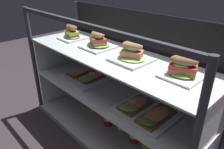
# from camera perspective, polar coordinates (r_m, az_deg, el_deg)

# --- Properties ---
(ground_plane) EXTENTS (6.00, 6.00, 0.02)m
(ground_plane) POSITION_cam_1_polar(r_m,az_deg,el_deg) (1.67, 0.00, -16.01)
(ground_plane) COLOR #352C31
(ground_plane) RESTS_ON ground
(case_base_deck) EXTENTS (1.39, 0.47, 0.04)m
(case_base_deck) POSITION_cam_1_polar(r_m,az_deg,el_deg) (1.65, 0.00, -15.18)
(case_base_deck) COLOR #B8B9BD
(case_base_deck) RESTS_ON ground
(case_frame) EXTENTS (1.39, 0.47, 0.88)m
(case_frame) POSITION_cam_1_polar(r_m,az_deg,el_deg) (1.49, 3.90, 0.91)
(case_frame) COLOR #333338
(case_frame) RESTS_ON ground
(riser_lower_tier) EXTENTS (1.33, 0.41, 0.31)m
(riser_lower_tier) POSITION_cam_1_polar(r_m,az_deg,el_deg) (1.54, 0.00, -10.21)
(riser_lower_tier) COLOR silver
(riser_lower_tier) RESTS_ON case_base_deck
(shelf_lower_glass) EXTENTS (1.34, 0.42, 0.01)m
(shelf_lower_glass) POSITION_cam_1_polar(r_m,az_deg,el_deg) (1.45, 0.00, -5.10)
(shelf_lower_glass) COLOR silver
(shelf_lower_glass) RESTS_ON riser_lower_tier
(riser_upper_tier) EXTENTS (1.33, 0.41, 0.27)m
(riser_upper_tier) POSITION_cam_1_polar(r_m,az_deg,el_deg) (1.39, 0.00, -0.19)
(riser_upper_tier) COLOR silver
(riser_upper_tier) RESTS_ON shelf_lower_glass
(shelf_upper_glass) EXTENTS (1.34, 0.42, 0.01)m
(shelf_upper_glass) POSITION_cam_1_polar(r_m,az_deg,el_deg) (1.33, 0.00, 5.17)
(shelf_upper_glass) COLOR silver
(shelf_upper_glass) RESTS_ON riser_upper_tier
(plated_roll_sandwich_near_right_corner) EXTENTS (0.17, 0.17, 0.12)m
(plated_roll_sandwich_near_right_corner) POSITION_cam_1_polar(r_m,az_deg,el_deg) (1.66, -10.68, 10.75)
(plated_roll_sandwich_near_right_corner) COLOR white
(plated_roll_sandwich_near_right_corner) RESTS_ON shelf_upper_glass
(plated_roll_sandwich_mid_left) EXTENTS (0.20, 0.20, 0.12)m
(plated_roll_sandwich_mid_left) POSITION_cam_1_polar(r_m,az_deg,el_deg) (1.44, -3.75, 8.78)
(plated_roll_sandwich_mid_left) COLOR white
(plated_roll_sandwich_mid_left) RESTS_ON shelf_upper_glass
(plated_roll_sandwich_near_left_corner) EXTENTS (0.21, 0.21, 0.12)m
(plated_roll_sandwich_near_left_corner) POSITION_cam_1_polar(r_m,az_deg,el_deg) (1.22, 5.30, 5.44)
(plated_roll_sandwich_near_left_corner) COLOR white
(plated_roll_sandwich_near_left_corner) RESTS_ON shelf_upper_glass
(plated_roll_sandwich_left_of_center) EXTENTS (0.18, 0.18, 0.11)m
(plated_roll_sandwich_left_of_center) POSITION_cam_1_polar(r_m,az_deg,el_deg) (1.08, 18.35, 1.36)
(plated_roll_sandwich_left_of_center) COLOR white
(plated_roll_sandwich_left_of_center) RESTS_ON shelf_upper_glass
(open_sandwich_tray_mid_left) EXTENTS (0.34, 0.32, 0.05)m
(open_sandwich_tray_mid_left) POSITION_cam_1_polar(r_m,az_deg,el_deg) (1.67, -6.96, -0.09)
(open_sandwich_tray_mid_left) COLOR white
(open_sandwich_tray_mid_left) RESTS_ON shelf_lower_glass
(open_sandwich_tray_near_left_corner) EXTENTS (0.34, 0.32, 0.06)m
(open_sandwich_tray_near_left_corner) POSITION_cam_1_polar(r_m,az_deg,el_deg) (1.26, 8.96, -9.51)
(open_sandwich_tray_near_left_corner) COLOR white
(open_sandwich_tray_near_left_corner) RESTS_ON shelf_lower_glass
(juice_bottle_tucked_behind) EXTENTS (0.07, 0.07, 0.20)m
(juice_bottle_tucked_behind) POSITION_cam_1_polar(r_m,az_deg,el_deg) (1.98, -9.74, -4.49)
(juice_bottle_tucked_behind) COLOR #B0CD46
(juice_bottle_tucked_behind) RESTS_ON case_base_deck
(juice_bottle_back_center) EXTENTS (0.07, 0.07, 0.23)m
(juice_bottle_back_center) POSITION_cam_1_polar(r_m,az_deg,el_deg) (1.89, -7.73, -5.41)
(juice_bottle_back_center) COLOR gold
(juice_bottle_back_center) RESTS_ON case_base_deck
(juice_bottle_front_fourth) EXTENTS (0.06, 0.06, 0.21)m
(juice_bottle_front_fourth) POSITION_cam_1_polar(r_m,az_deg,el_deg) (1.80, -5.18, -7.37)
(juice_bottle_front_fourth) COLOR #B6D850
(juice_bottle_front_fourth) RESTS_ON case_base_deck
(juice_bottle_back_left) EXTENTS (0.06, 0.06, 0.22)m
(juice_bottle_back_left) POSITION_cam_1_polar(r_m,az_deg,el_deg) (1.72, -2.89, -8.69)
(juice_bottle_back_left) COLOR orange
(juice_bottle_back_left) RESTS_ON case_base_deck
(juice_bottle_front_left_end) EXTENTS (0.07, 0.07, 0.24)m
(juice_bottle_front_left_end) POSITION_cam_1_polar(r_m,az_deg,el_deg) (1.64, -1.03, -10.56)
(juice_bottle_front_left_end) COLOR #971F45
(juice_bottle_front_left_end) RESTS_ON case_base_deck
(juice_bottle_back_right) EXTENTS (0.07, 0.07, 0.24)m
(juice_bottle_back_right) POSITION_cam_1_polar(r_m,az_deg,el_deg) (1.57, 2.65, -12.27)
(juice_bottle_back_right) COLOR orange
(juice_bottle_back_right) RESTS_ON case_base_deck
(juice_bottle_front_second) EXTENTS (0.07, 0.07, 0.23)m
(juice_bottle_front_second) POSITION_cam_1_polar(r_m,az_deg,el_deg) (1.50, 6.11, -14.46)
(juice_bottle_front_second) COLOR #9F2D39
(juice_bottle_front_second) RESTS_ON case_base_deck
(juice_bottle_front_middle) EXTENTS (0.07, 0.07, 0.22)m
(juice_bottle_front_middle) POSITION_cam_1_polar(r_m,az_deg,el_deg) (1.46, 9.50, -16.51)
(juice_bottle_front_middle) COLOR gold
(juice_bottle_front_middle) RESTS_ON case_base_deck
(juice_bottle_near_post) EXTENTS (0.06, 0.06, 0.24)m
(juice_bottle_near_post) POSITION_cam_1_polar(r_m,az_deg,el_deg) (1.41, 13.45, -18.40)
(juice_bottle_near_post) COLOR gold
(juice_bottle_near_post) RESTS_ON case_base_deck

